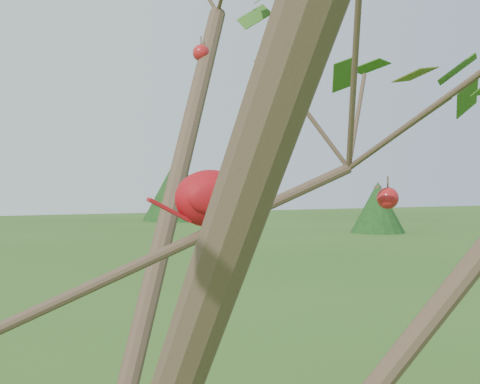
{
  "coord_description": "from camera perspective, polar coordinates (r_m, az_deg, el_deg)",
  "views": [
    {
      "loc": [
        -0.08,
        -0.92,
        2.18
      ],
      "look_at": [
        0.35,
        0.07,
        2.16
      ],
      "focal_mm": 50.0,
      "sensor_mm": 36.0,
      "label": 1
    }
  ],
  "objects": [
    {
      "name": "crabapple_tree",
      "position": [
        0.9,
        -17.01,
        -2.76
      ],
      "size": [
        2.35,
        2.05,
        2.95
      ],
      "color": "#493527",
      "rests_on": "ground"
    },
    {
      "name": "cardinal",
      "position": [
        1.06,
        -2.24,
        -0.29
      ],
      "size": [
        0.19,
        0.1,
        0.13
      ],
      "rotation": [
        0.0,
        0.0,
        -0.1
      ],
      "color": "red",
      "rests_on": "ground"
    }
  ]
}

